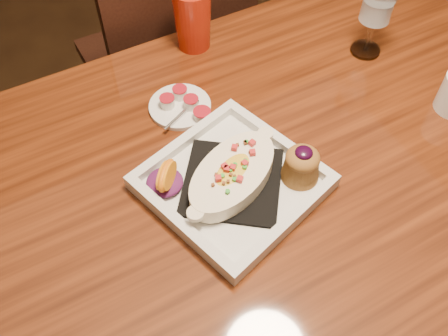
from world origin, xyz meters
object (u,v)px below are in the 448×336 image
plate (239,177)px  saucer (180,105)px  chair_far (171,62)px  red_tumbler (193,19)px  table (299,188)px  goblet (377,7)px

plate → saucer: 0.22m
chair_far → red_tumbler: bearing=82.2°
table → chair_far: chair_far is taller
chair_far → goblet: chair_far is taller
plate → saucer: bearing=75.6°
table → plate: plate is taller
table → chair_far: (-0.00, 0.63, -0.15)m
table → plate: 0.19m
plate → red_tumbler: (0.11, 0.38, 0.04)m
saucer → plate: bearing=-87.9°
chair_far → red_tumbler: size_ratio=6.68×
table → saucer: 0.29m
chair_far → plate: chair_far is taller
goblet → saucer: bearing=174.7°
saucer → chair_far: bearing=69.9°
chair_far → red_tumbler: 0.39m
plate → goblet: (0.43, 0.18, 0.09)m
chair_far → saucer: size_ratio=7.48×
chair_far → red_tumbler: chair_far is taller
chair_far → plate: bearing=77.4°
table → chair_far: size_ratio=1.61×
table → goblet: goblet is taller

